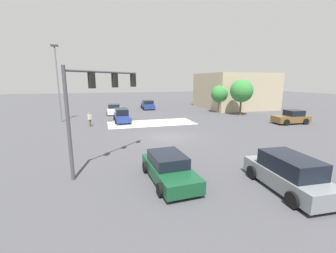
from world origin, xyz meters
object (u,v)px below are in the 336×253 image
object	(u,v)px
car_3	(114,110)
car_2	(288,174)
traffic_signal_mast	(97,94)
car_1	(169,168)
car_0	(122,115)
car_6	(291,118)
street_light_pole_a	(57,78)
tree_corner_c	(219,94)
car_4	(148,105)
tree_corner_a	(242,91)
pedestrian	(90,119)

from	to	relation	value
car_3	car_2	bearing A→B (deg)	18.06
traffic_signal_mast	car_1	size ratio (longest dim) A/B	1.26
car_0	car_6	distance (m)	20.38
street_light_pole_a	tree_corner_c	size ratio (longest dim) A/B	2.13
tree_corner_c	car_1	bearing A→B (deg)	55.64
car_2	car_6	xyz separation A→B (m)	(-13.23, -13.17, -0.08)
car_1	tree_corner_c	world-z (taller)	tree_corner_c
car_1	street_light_pole_a	distance (m)	21.45
traffic_signal_mast	tree_corner_c	world-z (taller)	traffic_signal_mast
traffic_signal_mast	car_0	xyz separation A→B (m)	(-2.48, -14.94, -3.53)
traffic_signal_mast	car_4	size ratio (longest dim) A/B	1.36
street_light_pole_a	tree_corner_a	bearing A→B (deg)	176.82
car_1	car_3	size ratio (longest dim) A/B	1.07
car_4	tree_corner_a	distance (m)	16.08
street_light_pole_a	pedestrian	bearing A→B (deg)	131.91
car_4	car_2	bearing A→B (deg)	-177.07
car_2	car_3	xyz separation A→B (m)	(6.43, -26.72, -0.11)
tree_corner_c	car_3	bearing A→B (deg)	-9.54
car_0	car_3	distance (m)	6.41
car_1	car_4	distance (m)	29.12
car_3	tree_corner_c	world-z (taller)	tree_corner_c
car_1	car_4	bearing A→B (deg)	167.98
street_light_pole_a	car_6	bearing A→B (deg)	161.59
car_4	car_3	bearing A→B (deg)	129.45
car_2	car_0	bearing A→B (deg)	19.63
tree_corner_a	car_0	bearing A→B (deg)	0.75
car_0	street_light_pole_a	world-z (taller)	street_light_pole_a
car_4	tree_corner_a	xyz separation A→B (m)	(-11.62, 10.76, 2.78)
traffic_signal_mast	car_6	size ratio (longest dim) A/B	1.35
traffic_signal_mast	car_0	bearing A→B (deg)	35.58
car_3	car_4	bearing A→B (deg)	131.74
car_0	car_2	world-z (taller)	car_2
traffic_signal_mast	car_2	bearing A→B (deg)	-77.96
car_6	pedestrian	world-z (taller)	pedestrian
car_1	car_6	world-z (taller)	car_6
car_1	tree_corner_c	xyz separation A→B (m)	(-14.67, -21.45, 2.27)
car_6	tree_corner_c	distance (m)	11.63
car_2	street_light_pole_a	size ratio (longest dim) A/B	0.51
car_6	car_1	bearing A→B (deg)	33.78
car_0	car_3	xyz separation A→B (m)	(0.58, -6.39, -0.04)
car_0	car_2	size ratio (longest dim) A/B	1.03
car_4	traffic_signal_mast	bearing A→B (deg)	165.19
car_3	pedestrian	xyz separation A→B (m)	(3.09, 8.70, 0.19)
tree_corner_a	traffic_signal_mast	bearing A→B (deg)	37.75
car_3	car_0	bearing A→B (deg)	9.72
car_2	tree_corner_c	world-z (taller)	tree_corner_c
car_2	car_4	size ratio (longest dim) A/B	1.10
pedestrian	tree_corner_a	distance (m)	21.09
tree_corner_c	car_4	bearing A→B (deg)	-36.05
tree_corner_c	car_0	bearing A→B (deg)	13.37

